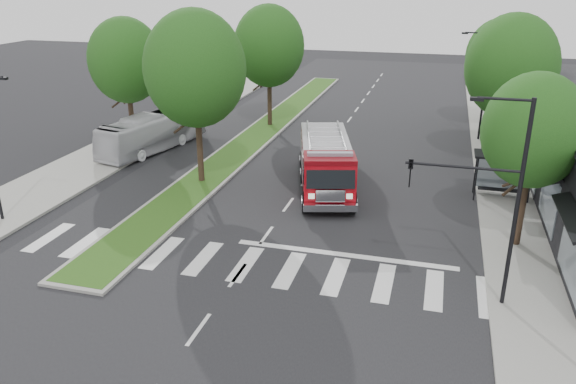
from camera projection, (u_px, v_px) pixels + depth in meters
name	position (u px, v px, depth m)	size (l,w,h in m)	color
ground	(266.00, 235.00, 27.14)	(140.00, 140.00, 0.00)	black
sidewalk_right	(520.00, 188.00, 32.99)	(5.00, 80.00, 0.15)	gray
sidewalk_left	(114.00, 151.00, 39.69)	(5.00, 80.00, 0.15)	gray
median	(263.00, 131.00, 44.76)	(3.00, 50.00, 0.15)	gray
bus_shelter	(504.00, 164.00, 30.93)	(3.20, 1.60, 2.61)	black
tree_right_near	(534.00, 131.00, 24.08)	(4.40, 4.40, 8.05)	black
tree_right_mid	(511.00, 67.00, 34.50)	(5.60, 5.60, 9.72)	black
tree_right_far	(498.00, 56.00, 43.72)	(5.00, 5.00, 8.73)	black
tree_median_near	(195.00, 69.00, 31.54)	(5.80, 5.80, 10.16)	black
tree_median_far	(269.00, 46.00, 44.23)	(5.60, 5.60, 9.72)	black
tree_left_mid	(126.00, 61.00, 39.15)	(5.20, 5.20, 9.16)	black
streetlight_right_near	(493.00, 189.00, 19.91)	(4.08, 0.22, 8.00)	black
streetlight_right_far	(483.00, 82.00, 40.90)	(2.11, 0.20, 8.00)	black
fire_engine	(326.00, 163.00, 32.59)	(5.07, 9.66, 3.21)	#68050B
city_bus	(153.00, 132.00, 39.86)	(2.23, 9.52, 2.65)	silver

